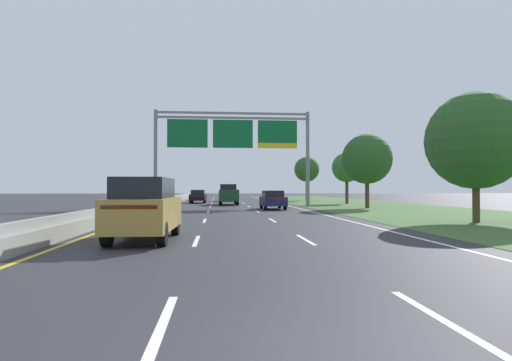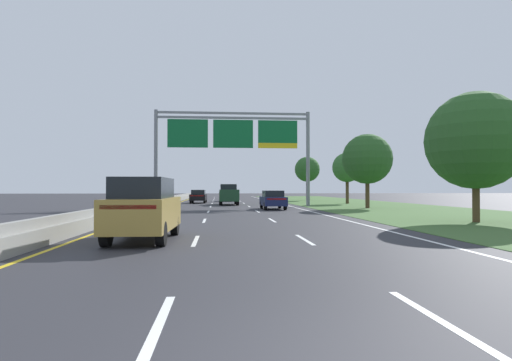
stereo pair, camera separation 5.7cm
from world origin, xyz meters
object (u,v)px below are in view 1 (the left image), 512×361
car_gold_left_lane_suv (145,208)px  car_black_left_lane_sedan (198,196)px  car_silver_centre_lane_sedan (228,195)px  roadside_tree_near (476,141)px  overhead_sign_gantry (233,138)px  pickup_truck_darkgreen (228,195)px  roadside_tree_far (347,168)px  car_navy_right_lane_sedan (273,199)px  roadside_tree_mid (367,159)px  roadside_tree_distant (307,169)px

car_gold_left_lane_suv → car_black_left_lane_sedan: 37.13m
car_silver_centre_lane_sedan → roadside_tree_near: 39.53m
car_silver_centre_lane_sedan → car_black_left_lane_sedan: bearing=150.4°
overhead_sign_gantry → pickup_truck_darkgreen: overhead_sign_gantry is taller
pickup_truck_darkgreen → roadside_tree_far: bearing=-82.9°
pickup_truck_darkgreen → roadside_tree_far: size_ratio=0.93×
car_gold_left_lane_suv → car_navy_right_lane_sedan: bearing=-16.9°
car_navy_right_lane_sedan → car_gold_left_lane_suv: bearing=161.1°
roadside_tree_far → car_silver_centre_lane_sedan: bearing=141.4°
roadside_tree_near → roadside_tree_mid: bearing=90.4°
roadside_tree_distant → car_gold_left_lane_suv: bearing=-108.2°
car_gold_left_lane_suv → car_silver_centre_lane_sedan: 43.97m
car_gold_left_lane_suv → car_navy_right_lane_sedan: size_ratio=1.08×
car_black_left_lane_sedan → roadside_tree_distant: bearing=-57.4°
car_gold_left_lane_suv → roadside_tree_near: size_ratio=0.71×
roadside_tree_far → roadside_tree_mid: bearing=-97.8°
pickup_truck_darkgreen → car_black_left_lane_sedan: bearing=30.4°
overhead_sign_gantry → roadside_tree_distant: (11.28, 19.42, -2.12)m
overhead_sign_gantry → roadside_tree_near: size_ratio=2.24×
car_silver_centre_lane_sedan → car_navy_right_lane_sedan: size_ratio=1.00×
car_black_left_lane_sedan → roadside_tree_near: size_ratio=0.66×
roadside_tree_far → overhead_sign_gantry: bearing=-154.2°
overhead_sign_gantry → pickup_truck_darkgreen: (-0.32, 4.56, -5.51)m
overhead_sign_gantry → roadside_tree_distant: overhead_sign_gantry is taller
roadside_tree_mid → roadside_tree_distant: bearing=91.0°
overhead_sign_gantry → pickup_truck_darkgreen: size_ratio=2.78×
overhead_sign_gantry → car_silver_centre_lane_sedan: overhead_sign_gantry is taller
car_silver_centre_lane_sedan → roadside_tree_near: size_ratio=0.66×
roadside_tree_mid → overhead_sign_gantry: bearing=158.5°
car_gold_left_lane_suv → roadside_tree_distant: bearing=-16.6°
roadside_tree_far → roadside_tree_distant: bearing=98.3°
roadside_tree_mid → pickup_truck_darkgreen: bearing=142.7°
car_navy_right_lane_sedan → roadside_tree_far: 16.05m
car_navy_right_lane_sedan → roadside_tree_distant: 26.65m
pickup_truck_darkgreen → car_black_left_lane_sedan: 6.73m
pickup_truck_darkgreen → car_navy_right_lane_sedan: (3.47, -10.25, -0.26)m
car_silver_centre_lane_sedan → car_black_left_lane_sedan: 7.62m
car_navy_right_lane_sedan → roadside_tree_near: roadside_tree_near is taller
roadside_tree_mid → roadside_tree_far: size_ratio=1.12×
roadside_tree_near → roadside_tree_far: size_ratio=1.16×
pickup_truck_darkgreen → roadside_tree_near: 28.04m
pickup_truck_darkgreen → roadside_tree_far: roadside_tree_far is taller
car_silver_centre_lane_sedan → roadside_tree_far: roadside_tree_far is taller
overhead_sign_gantry → roadside_tree_near: bearing=-60.2°
pickup_truck_darkgreen → car_silver_centre_lane_sedan: pickup_truck_darkgreen is taller
car_gold_left_lane_suv → roadside_tree_far: roadside_tree_far is taller
car_gold_left_lane_suv → roadside_tree_mid: bearing=-33.5°
roadside_tree_mid → car_black_left_lane_sedan: bearing=136.0°
roadside_tree_near → car_silver_centre_lane_sedan: bearing=107.6°
car_silver_centre_lane_sedan → car_navy_right_lane_sedan: bearing=-172.6°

